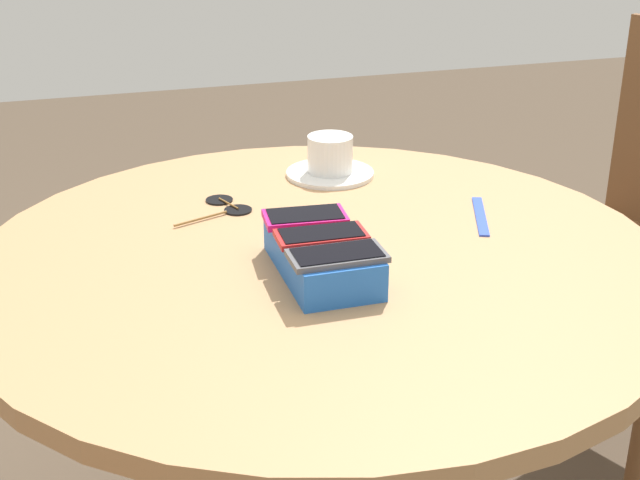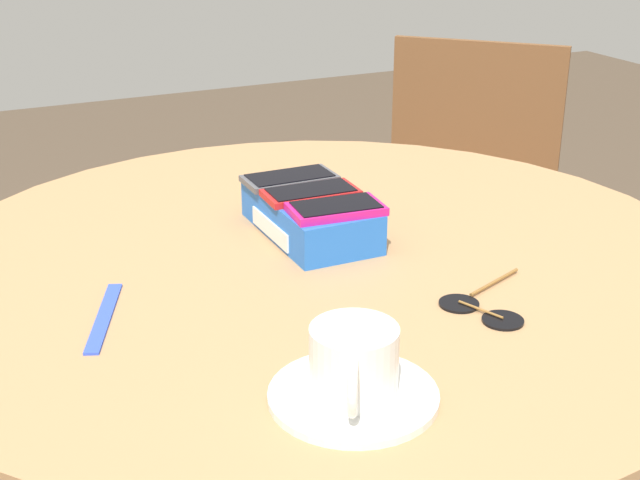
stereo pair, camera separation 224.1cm
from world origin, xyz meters
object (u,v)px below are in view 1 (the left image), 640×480
(sunglasses, at_px, (226,206))
(phone_gray, at_px, (337,255))
(coffee_cup, at_px, (330,153))
(lanyard_strap, at_px, (480,216))
(phone_magenta, at_px, (305,217))
(phone_red, at_px, (321,235))
(saucer, at_px, (330,173))
(phone_box, at_px, (322,256))
(round_table, at_px, (320,325))

(sunglasses, bearing_deg, phone_gray, -167.50)
(coffee_cup, relative_size, lanyard_strap, 0.65)
(phone_magenta, bearing_deg, coffee_cup, -23.63)
(phone_magenta, xyz_separation_m, coffee_cup, (0.32, -0.14, -0.02))
(phone_red, xyz_separation_m, saucer, (0.39, -0.14, -0.05))
(phone_gray, bearing_deg, phone_box, -0.70)
(phone_red, distance_m, sunglasses, 0.30)
(round_table, bearing_deg, saucer, -20.10)
(phone_gray, xyz_separation_m, coffee_cup, (0.46, -0.14, -0.02))
(round_table, relative_size, phone_red, 8.15)
(round_table, distance_m, phone_gray, 0.23)
(phone_gray, height_order, saucer, phone_gray)
(lanyard_strap, bearing_deg, coffee_cup, 33.14)
(coffee_cup, height_order, sunglasses, coffee_cup)
(sunglasses, bearing_deg, coffee_cup, -64.63)
(coffee_cup, relative_size, sunglasses, 0.79)
(phone_magenta, bearing_deg, lanyard_strap, -79.70)
(round_table, relative_size, coffee_cup, 9.73)
(round_table, xyz_separation_m, phone_box, (-0.07, 0.02, 0.15))
(phone_gray, height_order, coffee_cup, coffee_cup)
(phone_box, xyz_separation_m, phone_magenta, (0.07, 0.00, 0.03))
(phone_gray, distance_m, coffee_cup, 0.48)
(phone_gray, height_order, phone_magenta, phone_magenta)
(phone_box, bearing_deg, lanyard_strap, -67.76)
(saucer, xyz_separation_m, lanyard_strap, (-0.26, -0.17, -0.00))
(phone_magenta, distance_m, lanyard_strap, 0.32)
(phone_red, relative_size, lanyard_strap, 0.78)
(round_table, relative_size, phone_box, 4.77)
(phone_red, bearing_deg, round_table, -15.58)
(phone_gray, bearing_deg, round_table, -7.63)
(round_table, height_order, phone_red, phone_red)
(phone_red, distance_m, saucer, 0.41)
(phone_box, height_order, coffee_cup, coffee_cup)
(phone_red, height_order, lanyard_strap, phone_red)
(phone_magenta, relative_size, coffee_cup, 1.16)
(lanyard_strap, xyz_separation_m, sunglasses, (0.16, 0.39, 0.00))
(phone_magenta, distance_m, saucer, 0.35)
(lanyard_strap, bearing_deg, round_table, 101.10)
(phone_magenta, xyz_separation_m, lanyard_strap, (0.06, -0.31, -0.06))
(round_table, height_order, coffee_cup, coffee_cup)
(saucer, xyz_separation_m, sunglasses, (-0.10, 0.21, -0.00))
(saucer, height_order, lanyard_strap, saucer)
(phone_red, bearing_deg, lanyard_strap, -67.83)
(phone_box, relative_size, sunglasses, 1.60)
(coffee_cup, xyz_separation_m, lanyard_strap, (-0.26, -0.17, -0.04))
(lanyard_strap, bearing_deg, sunglasses, 67.33)
(phone_box, xyz_separation_m, coffee_cup, (0.39, -0.14, 0.02))
(phone_gray, relative_size, saucer, 0.80)
(phone_box, xyz_separation_m, phone_red, (-0.00, 0.00, 0.03))
(saucer, xyz_separation_m, coffee_cup, (0.00, -0.00, 0.04))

